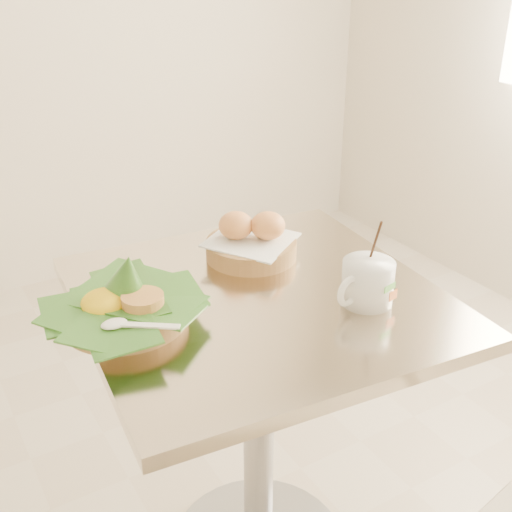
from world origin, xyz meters
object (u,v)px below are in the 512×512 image
cafe_table (259,382)px  rice_basket (124,303)px  coffee_mug (367,282)px  bread_basket (251,242)px

cafe_table → rice_basket: size_ratio=2.57×
rice_basket → coffee_mug: (0.43, -0.18, 0.01)m
rice_basket → coffee_mug: bearing=-22.4°
rice_basket → cafe_table: bearing=-8.3°
cafe_table → coffee_mug: bearing=-40.4°
bread_basket → coffee_mug: bearing=-73.6°
coffee_mug → cafe_table: bearing=139.6°
cafe_table → rice_basket: bearing=171.7°
cafe_table → bread_basket: bearing=64.3°
coffee_mug → rice_basket: bearing=157.6°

